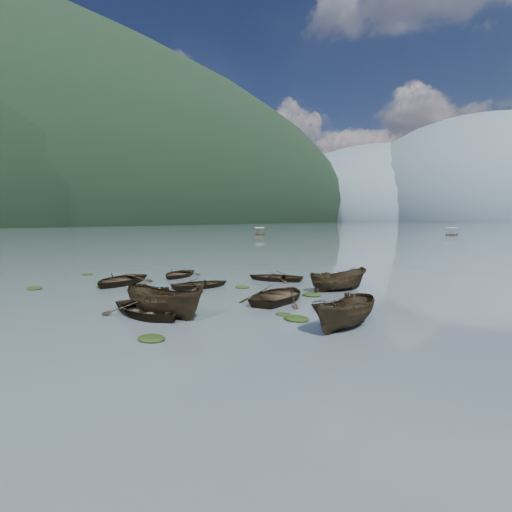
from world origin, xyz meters
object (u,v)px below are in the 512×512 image
Objects in this scene: pontoon_centre at (452,235)px; rowboat_0 at (120,284)px; pontoon_left at (260,236)px; rowboat_3 at (280,301)px.

rowboat_0 is at bearing -89.62° from pontoon_centre.
pontoon_centre is (5.88, 112.13, 0.00)m from rowboat_0.
pontoon_left is at bearing -137.57° from pontoon_centre.
rowboat_0 is 85.33m from pontoon_left.
pontoon_left is at bearing -62.67° from rowboat_3.
pontoon_centre is (44.31, 35.94, 0.00)m from pontoon_left.
rowboat_0 is at bearing -91.87° from pontoon_left.
rowboat_3 is at bearing -10.48° from rowboat_0.
pontoon_left is 1.08× the size of pontoon_centre.
pontoon_centre is at bearing -93.54° from rowboat_3.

